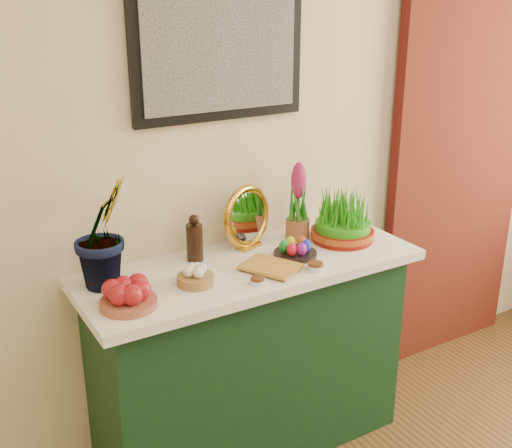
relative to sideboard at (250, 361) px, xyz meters
The scene contains 13 objects.
sideboard is the anchor object (origin of this frame).
tablecloth 0.45m from the sideboard, ahead, with size 1.40×0.55×0.04m, color white.
hyacinth_green 0.93m from the sideboard, behind, with size 0.28×0.23×0.55m, color #23731A.
apple_bowl 0.76m from the sideboard, 168.24° to the right, with size 0.20×0.20×0.10m.
garlic_basket 0.57m from the sideboard, 165.31° to the right, with size 0.15×0.15×0.08m.
vinegar_cruet 0.59m from the sideboard, 144.12° to the left, with size 0.07×0.07×0.20m.
mirror 0.62m from the sideboard, 63.28° to the left, with size 0.28×0.15×0.27m.
book 0.50m from the sideboard, 104.84° to the right, with size 0.15×0.21×0.03m, color #B0812C.
spice_dish_left 0.52m from the sideboard, 111.84° to the right, with size 0.06×0.06×0.03m.
spice_dish_right 0.55m from the sideboard, 46.19° to the right, with size 0.07×0.07×0.03m.
egg_plate 0.53m from the sideboard, 12.49° to the right, with size 0.18×0.18×0.07m.
hyacinth_pink 0.71m from the sideboard, 21.41° to the left, with size 0.11×0.11×0.34m.
wheatgrass_sabzeh 0.73m from the sideboard, ahead, with size 0.28×0.28×0.23m.
Camera 1 is at (-1.32, -0.04, 1.93)m, focal length 45.00 mm.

